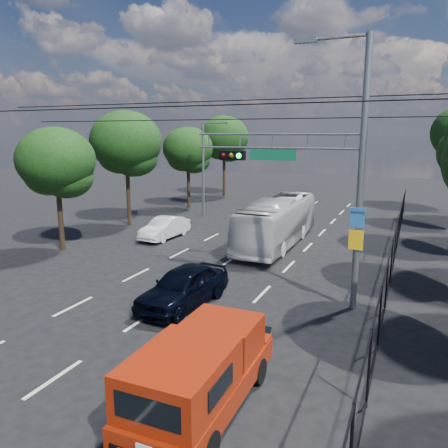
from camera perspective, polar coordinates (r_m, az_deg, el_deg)
The scene contains 14 objects.
ground at distance 12.87m, azimuth -21.32°, elevation -18.34°, with size 120.00×120.00×0.00m, color black.
lane_markings at distance 24.00m, azimuth 2.81°, elevation -3.40°, with size 6.12×38.00×0.01m.
signal_mast at distance 15.96m, azimuth 13.18°, elevation 7.72°, with size 6.43×0.39×9.50m.
streetlight_left at distance 33.12m, azimuth -2.47°, elevation 7.71°, with size 2.09×0.22×7.08m.
utility_wires at distance 18.45m, azimuth -2.88°, elevation 14.71°, with size 22.00×5.04×0.74m.
fence_right at distance 20.53m, azimuth 21.19°, elevation -3.86°, with size 0.06×34.03×2.00m.
tree_left_b at distance 24.86m, azimuth -20.97°, elevation 7.08°, with size 4.08×4.08×6.63m.
tree_left_c at distance 30.56m, azimuth -12.60°, elevation 9.83°, with size 4.80×4.80×7.80m.
tree_left_d at distance 37.15m, azimuth -4.68°, elevation 9.32°, with size 4.20×4.20×6.83m.
tree_left_e at distance 44.41m, azimuth 0.04°, elevation 10.81°, with size 4.92×4.92×7.99m.
red_pickup at distance 10.44m, azimuth -2.97°, elevation -18.62°, with size 1.93×5.11×1.89m.
navy_hatchback at distance 16.36m, azimuth -5.31°, elevation -8.10°, with size 1.74×4.33×1.48m, color black.
white_bus at distance 25.08m, azimuth 7.01°, elevation 0.30°, with size 2.24×9.59×2.67m, color silver.
white_van at distance 26.77m, azimuth -7.75°, elevation -0.50°, with size 1.36×3.89×1.28m, color white.
Camera 1 is at (8.21, -7.67, 6.29)m, focal length 35.00 mm.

